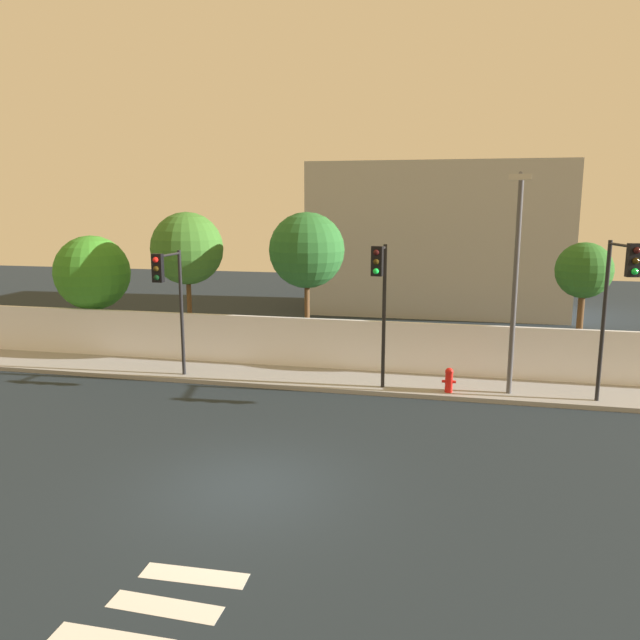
{
  "coord_description": "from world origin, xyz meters",
  "views": [
    {
      "loc": [
        4.23,
        -11.85,
        6.09
      ],
      "look_at": [
        0.19,
        6.5,
        2.49
      ],
      "focal_mm": 34.76,
      "sensor_mm": 36.0,
      "label": 1
    }
  ],
  "objects_px": {
    "roadside_tree_rightmost": "(584,272)",
    "street_lamp_curbside": "(516,268)",
    "roadside_tree_leftmost": "(92,273)",
    "traffic_light_center": "(169,287)",
    "traffic_light_right": "(380,286)",
    "roadside_tree_midleft": "(187,249)",
    "traffic_light_left": "(619,288)",
    "roadside_tree_midright": "(307,251)",
    "fire_hydrant": "(449,379)"
  },
  "relations": [
    {
      "from": "traffic_light_right",
      "to": "roadside_tree_midleft",
      "type": "relative_size",
      "value": 0.81
    },
    {
      "from": "street_lamp_curbside",
      "to": "roadside_tree_leftmost",
      "type": "distance_m",
      "value": 16.28
    },
    {
      "from": "fire_hydrant",
      "to": "roadside_tree_leftmost",
      "type": "relative_size",
      "value": 0.17
    },
    {
      "from": "roadside_tree_midleft",
      "to": "roadside_tree_midright",
      "type": "relative_size",
      "value": 1.0
    },
    {
      "from": "street_lamp_curbside",
      "to": "roadside_tree_rightmost",
      "type": "height_order",
      "value": "street_lamp_curbside"
    },
    {
      "from": "traffic_light_left",
      "to": "fire_hydrant",
      "type": "bearing_deg",
      "value": 171.92
    },
    {
      "from": "traffic_light_center",
      "to": "roadside_tree_midleft",
      "type": "height_order",
      "value": "roadside_tree_midleft"
    },
    {
      "from": "traffic_light_center",
      "to": "roadside_tree_leftmost",
      "type": "relative_size",
      "value": 0.91
    },
    {
      "from": "traffic_light_left",
      "to": "street_lamp_curbside",
      "type": "xyz_separation_m",
      "value": [
        -2.74,
        0.71,
        0.44
      ]
    },
    {
      "from": "roadside_tree_midleft",
      "to": "roadside_tree_rightmost",
      "type": "bearing_deg",
      "value": 0.0
    },
    {
      "from": "fire_hydrant",
      "to": "traffic_light_right",
      "type": "bearing_deg",
      "value": -169.89
    },
    {
      "from": "traffic_light_left",
      "to": "roadside_tree_rightmost",
      "type": "xyz_separation_m",
      "value": [
        -0.29,
        3.53,
        0.08
      ]
    },
    {
      "from": "traffic_light_center",
      "to": "roadside_tree_leftmost",
      "type": "xyz_separation_m",
      "value": [
        -5.09,
        3.63,
        -0.07
      ]
    },
    {
      "from": "traffic_light_right",
      "to": "roadside_tree_midright",
      "type": "bearing_deg",
      "value": 133.69
    },
    {
      "from": "traffic_light_center",
      "to": "roadside_tree_rightmost",
      "type": "distance_m",
      "value": 13.86
    },
    {
      "from": "traffic_light_left",
      "to": "roadside_tree_midleft",
      "type": "height_order",
      "value": "roadside_tree_midleft"
    },
    {
      "from": "traffic_light_center",
      "to": "traffic_light_right",
      "type": "bearing_deg",
      "value": 2.99
    },
    {
      "from": "traffic_light_center",
      "to": "roadside_tree_midright",
      "type": "bearing_deg",
      "value": 43.85
    },
    {
      "from": "roadside_tree_midleft",
      "to": "traffic_light_center",
      "type": "bearing_deg",
      "value": -75.32
    },
    {
      "from": "traffic_light_right",
      "to": "roadside_tree_rightmost",
      "type": "height_order",
      "value": "traffic_light_right"
    },
    {
      "from": "fire_hydrant",
      "to": "roadside_tree_leftmost",
      "type": "distance_m",
      "value": 14.72
    },
    {
      "from": "street_lamp_curbside",
      "to": "traffic_light_right",
      "type": "bearing_deg",
      "value": -173.56
    },
    {
      "from": "fire_hydrant",
      "to": "roadside_tree_rightmost",
      "type": "xyz_separation_m",
      "value": [
        4.28,
        2.88,
        3.2
      ]
    },
    {
      "from": "traffic_light_left",
      "to": "roadside_tree_rightmost",
      "type": "bearing_deg",
      "value": 94.71
    },
    {
      "from": "traffic_light_left",
      "to": "roadside_tree_leftmost",
      "type": "height_order",
      "value": "traffic_light_left"
    },
    {
      "from": "roadside_tree_rightmost",
      "to": "roadside_tree_midright",
      "type": "bearing_deg",
      "value": -180.0
    },
    {
      "from": "traffic_light_right",
      "to": "fire_hydrant",
      "type": "xyz_separation_m",
      "value": [
        2.19,
        0.39,
        -2.95
      ]
    },
    {
      "from": "roadside_tree_leftmost",
      "to": "roadside_tree_midright",
      "type": "bearing_deg",
      "value": 0.0
    },
    {
      "from": "traffic_light_left",
      "to": "roadside_tree_midleft",
      "type": "relative_size",
      "value": 0.85
    },
    {
      "from": "traffic_light_left",
      "to": "street_lamp_curbside",
      "type": "bearing_deg",
      "value": 165.42
    },
    {
      "from": "traffic_light_center",
      "to": "roadside_tree_rightmost",
      "type": "xyz_separation_m",
      "value": [
        13.37,
        3.63,
        0.43
      ]
    },
    {
      "from": "traffic_light_right",
      "to": "roadside_tree_leftmost",
      "type": "xyz_separation_m",
      "value": [
        -11.99,
        3.27,
        -0.25
      ]
    },
    {
      "from": "traffic_light_center",
      "to": "traffic_light_left",
      "type": "bearing_deg",
      "value": 0.42
    },
    {
      "from": "roadside_tree_leftmost",
      "to": "roadside_tree_midleft",
      "type": "relative_size",
      "value": 0.84
    },
    {
      "from": "roadside_tree_leftmost",
      "to": "street_lamp_curbside",
      "type": "bearing_deg",
      "value": -9.98
    },
    {
      "from": "traffic_light_center",
      "to": "roadside_tree_midleft",
      "type": "relative_size",
      "value": 0.76
    },
    {
      "from": "roadside_tree_leftmost",
      "to": "roadside_tree_rightmost",
      "type": "height_order",
      "value": "roadside_tree_leftmost"
    },
    {
      "from": "traffic_light_center",
      "to": "traffic_light_right",
      "type": "height_order",
      "value": "traffic_light_right"
    },
    {
      "from": "traffic_light_left",
      "to": "roadside_tree_midright",
      "type": "xyz_separation_m",
      "value": [
        -9.88,
        3.53,
        0.62
      ]
    },
    {
      "from": "traffic_light_left",
      "to": "roadside_tree_midright",
      "type": "relative_size",
      "value": 0.85
    },
    {
      "from": "traffic_light_right",
      "to": "traffic_light_left",
      "type": "bearing_deg",
      "value": -2.2
    },
    {
      "from": "fire_hydrant",
      "to": "street_lamp_curbside",
      "type": "bearing_deg",
      "value": 2.0
    },
    {
      "from": "roadside_tree_rightmost",
      "to": "fire_hydrant",
      "type": "bearing_deg",
      "value": -146.08
    },
    {
      "from": "traffic_light_right",
      "to": "fire_hydrant",
      "type": "relative_size",
      "value": 5.85
    },
    {
      "from": "roadside_tree_midleft",
      "to": "roadside_tree_midright",
      "type": "xyz_separation_m",
      "value": [
        4.73,
        0.0,
        0.01
      ]
    },
    {
      "from": "roadside_tree_rightmost",
      "to": "street_lamp_curbside",
      "type": "bearing_deg",
      "value": -131.04
    },
    {
      "from": "traffic_light_center",
      "to": "street_lamp_curbside",
      "type": "distance_m",
      "value": 10.98
    },
    {
      "from": "traffic_light_center",
      "to": "traffic_light_right",
      "type": "relative_size",
      "value": 0.94
    },
    {
      "from": "traffic_light_center",
      "to": "fire_hydrant",
      "type": "distance_m",
      "value": 9.53
    },
    {
      "from": "roadside_tree_midright",
      "to": "fire_hydrant",
      "type": "bearing_deg",
      "value": -28.48
    }
  ]
}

